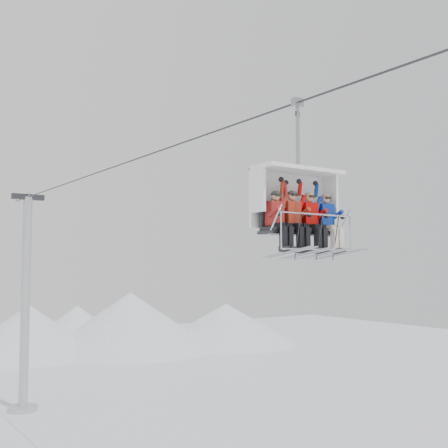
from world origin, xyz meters
TOP-DOWN VIEW (x-y plane):
  - lift_tower_right at (0.00, 22.00)m, footprint 2.00×1.80m
  - haul_cable at (0.00, 0.00)m, footprint 0.06×50.00m
  - chairlift_carrier at (0.00, -3.26)m, footprint 2.54×1.17m
  - skier_far_left at (-0.84, -3.57)m, footprint 0.41×1.69m
  - skier_center_left at (-0.30, -3.57)m, footprint 0.44×1.69m
  - skier_center_right at (0.30, -3.57)m, footprint 0.44×1.69m
  - skier_far_right at (0.88, -3.57)m, footprint 0.44×1.69m

SIDE VIEW (x-z plane):
  - lift_tower_right at x=0.00m, z-range -0.96..12.52m
  - skier_far_left at x=-0.84m, z-range 9.39..11.03m
  - skier_center_left at x=-0.30m, z-range 9.38..11.10m
  - skier_center_right at x=0.30m, z-range 9.38..11.10m
  - skier_far_right at x=0.88m, z-range 9.38..11.10m
  - chairlift_carrier at x=0.00m, z-range 8.72..12.70m
  - haul_cable at x=0.00m, z-range 13.27..13.33m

